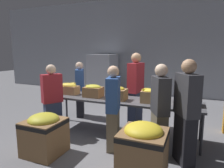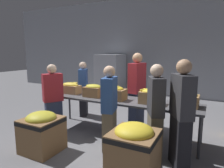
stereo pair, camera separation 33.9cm
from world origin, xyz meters
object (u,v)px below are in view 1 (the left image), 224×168
Objects in this scene: sorting_table at (120,101)px; banana_box_1 at (93,91)px; banana_box_3 at (151,95)px; volunteer_1 at (113,109)px; volunteer_2 at (186,113)px; banana_box_0 at (69,88)px; donation_bin_0 at (44,133)px; volunteer_5 at (160,111)px; banana_box_4 at (188,98)px; volunteer_3 at (52,101)px; pallet_stack_0 at (103,75)px; volunteer_0 at (136,90)px; donation_bin_1 at (143,149)px; volunteer_4 at (80,90)px; banana_box_2 at (117,93)px.

sorting_table is 0.66m from banana_box_1.
banana_box_3 is at bearing -5.02° from sorting_table.
banana_box_3 is 0.26× the size of volunteer_1.
volunteer_2 is (0.68, -0.62, -0.10)m from banana_box_3.
donation_bin_0 is at bearing -73.41° from banana_box_0.
volunteer_5 reaches higher than sorting_table.
volunteer_3 reaches higher than banana_box_4.
pallet_stack_0 is (-3.51, 3.63, -0.11)m from banana_box_4.
banana_box_4 is at bearing 0.75° from banana_box_0.
volunteer_2 is at bearing -17.77° from banana_box_1.
banana_box_4 is 1.33m from volunteer_0.
volunteer_5 reaches higher than volunteer_1.
pallet_stack_0 is (-2.15, 3.68, 0.08)m from sorting_table.
donation_bin_1 is at bearing -76.10° from volunteer_3.
banana_box_1 is at bearing -177.50° from banana_box_4.
banana_box_1 is 0.90m from volunteer_3.
volunteer_4 is 2.16m from donation_bin_0.
banana_box_4 is 1.55m from donation_bin_1.
sorting_table is at bearing 36.75° from volunteer_4.
banana_box_3 is (0.68, -0.06, 0.20)m from sorting_table.
volunteer_2 reaches higher than volunteer_3.
volunteer_1 reaches higher than volunteer_4.
banana_box_2 is at bearing -120.21° from sorting_table.
banana_box_2 reaches higher than sorting_table.
donation_bin_1 is at bearing -57.57° from sorting_table.
volunteer_3 is at bearing -158.68° from banana_box_2.
volunteer_0 is (1.49, 0.62, -0.05)m from banana_box_0.
banana_box_1 is 0.27× the size of volunteer_4.
sorting_table is 4.56× the size of donation_bin_0.
banana_box_3 is at bearing -170.78° from banana_box_4.
volunteer_5 reaches higher than banana_box_4.
banana_box_4 is 0.25× the size of volunteer_5.
banana_box_1 is (-0.63, -0.04, 0.19)m from sorting_table.
volunteer_0 is (0.21, 0.71, -0.06)m from banana_box_2.
banana_box_0 is 0.32× the size of volunteer_4.
volunteer_4 is (-0.13, 1.33, -0.01)m from volunteer_3.
banana_box_3 is at bearing -54.79° from volunteer_1.
volunteer_1 is at bearing 139.06° from donation_bin_1.
sorting_table is at bearing -0.65° from banana_box_0.
donation_bin_1 is (2.17, -0.74, -0.33)m from volunteer_3.
banana_box_0 is at bearing 106.59° from donation_bin_0.
volunteer_3 is at bearing -20.67° from volunteer_4.
banana_box_1 reaches higher than donation_bin_0.
volunteer_0 is (-0.52, 0.69, -0.06)m from banana_box_3.
banana_box_4 is 2.91m from volunteer_4.
banana_box_2 is at bearing 36.79° from volunteer_2.
pallet_stack_0 is (-1.51, 3.71, -0.11)m from banana_box_1.
volunteer_3 is 2.08× the size of donation_bin_0.
sorting_table is at bearing -5.61° from volunteer_0.
volunteer_2 is 1.11× the size of volunteer_4.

